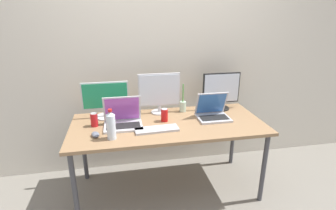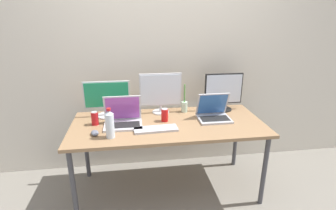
# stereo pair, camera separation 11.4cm
# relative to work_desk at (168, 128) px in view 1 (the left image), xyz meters

# --- Properties ---
(ground_plane) EXTENTS (16.00, 16.00, 0.00)m
(ground_plane) POSITION_rel_work_desk_xyz_m (0.00, 0.00, -0.68)
(ground_plane) COLOR gray
(wall_back) EXTENTS (7.00, 0.08, 2.60)m
(wall_back) POSITION_rel_work_desk_xyz_m (0.00, 0.59, 0.62)
(wall_back) COLOR silver
(wall_back) RESTS_ON ground
(work_desk) EXTENTS (1.81, 0.81, 0.74)m
(work_desk) POSITION_rel_work_desk_xyz_m (0.00, 0.00, 0.00)
(work_desk) COLOR #424247
(work_desk) RESTS_ON ground
(monitor_left) EXTENTS (0.45, 0.22, 0.36)m
(monitor_left) POSITION_rel_work_desk_xyz_m (-0.57, 0.26, 0.24)
(monitor_left) COLOR silver
(monitor_left) RESTS_ON work_desk
(monitor_center) EXTENTS (0.43, 0.17, 0.42)m
(monitor_center) POSITION_rel_work_desk_xyz_m (-0.04, 0.28, 0.28)
(monitor_center) COLOR silver
(monitor_center) RESTS_ON work_desk
(monitor_right) EXTENTS (0.40, 0.20, 0.40)m
(monitor_right) POSITION_rel_work_desk_xyz_m (0.63, 0.28, 0.26)
(monitor_right) COLOR black
(monitor_right) RESTS_ON work_desk
(laptop_silver) EXTENTS (0.34, 0.26, 0.27)m
(laptop_silver) POSITION_rel_work_desk_xyz_m (-0.42, 0.02, 0.12)
(laptop_silver) COLOR silver
(laptop_silver) RESTS_ON work_desk
(laptop_secondary) EXTENTS (0.31, 0.26, 0.26)m
(laptop_secondary) POSITION_rel_work_desk_xyz_m (0.46, 0.04, 0.12)
(laptop_secondary) COLOR #B7B7BC
(laptop_secondary) RESTS_ON work_desk
(keyboard_main) EXTENTS (0.39, 0.15, 0.02)m
(keyboard_main) POSITION_rel_work_desk_xyz_m (-0.13, -0.15, 0.07)
(keyboard_main) COLOR #B2B2B7
(keyboard_main) RESTS_ON work_desk
(mouse_by_keyboard) EXTENTS (0.09, 0.12, 0.04)m
(mouse_by_keyboard) POSITION_rel_work_desk_xyz_m (-0.65, -0.17, 0.07)
(mouse_by_keyboard) COLOR slate
(mouse_by_keyboard) RESTS_ON work_desk
(water_bottle) EXTENTS (0.07, 0.07, 0.26)m
(water_bottle) POSITION_rel_work_desk_xyz_m (-0.52, -0.23, 0.18)
(water_bottle) COLOR silver
(water_bottle) RESTS_ON work_desk
(soda_can_near_keyboard) EXTENTS (0.07, 0.07, 0.13)m
(soda_can_near_keyboard) POSITION_rel_work_desk_xyz_m (-0.68, 0.06, 0.12)
(soda_can_near_keyboard) COLOR red
(soda_can_near_keyboard) RESTS_ON work_desk
(soda_can_by_laptop) EXTENTS (0.07, 0.07, 0.13)m
(soda_can_by_laptop) POSITION_rel_work_desk_xyz_m (-0.03, 0.05, 0.12)
(soda_can_by_laptop) COLOR red
(soda_can_by_laptop) RESTS_ON work_desk
(bamboo_vase) EXTENTS (0.07, 0.07, 0.30)m
(bamboo_vase) POSITION_rel_work_desk_xyz_m (0.21, 0.27, 0.12)
(bamboo_vase) COLOR #B2D1B7
(bamboo_vase) RESTS_ON work_desk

